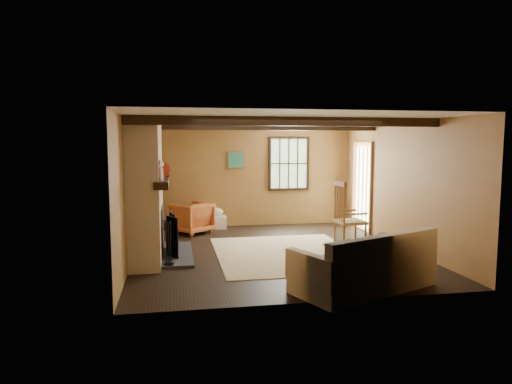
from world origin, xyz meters
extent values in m
plane|color=black|center=(0.00, 0.00, 0.00)|extent=(5.50, 5.50, 0.00)
cube|color=#9D6737|center=(0.00, 2.75, 1.20)|extent=(5.00, 0.02, 2.40)
cube|color=#9D6737|center=(0.00, -2.75, 1.20)|extent=(5.00, 0.02, 2.40)
cube|color=#9D6737|center=(-2.50, 0.00, 1.20)|extent=(0.02, 5.50, 2.40)
cube|color=#9D6737|center=(2.50, 0.00, 1.20)|extent=(0.02, 5.50, 2.40)
cube|color=silver|center=(0.00, 0.00, 2.40)|extent=(5.00, 5.50, 0.02)
cube|color=black|center=(0.00, -1.20, 2.33)|extent=(5.00, 0.12, 0.14)
cube|color=black|center=(0.00, 1.20, 2.33)|extent=(5.00, 0.12, 0.14)
cube|color=black|center=(1.00, 2.72, 1.50)|extent=(1.02, 0.06, 1.32)
cube|color=#BADBA8|center=(1.00, 2.75, 1.50)|extent=(0.90, 0.01, 1.20)
cube|color=black|center=(1.00, 2.73, 1.50)|extent=(0.90, 0.03, 0.02)
cube|color=brown|center=(2.47, 1.70, 1.00)|extent=(0.06, 1.00, 2.06)
cube|color=#BADBA8|center=(2.50, 1.70, 1.00)|extent=(0.01, 0.80, 1.85)
cube|color=brown|center=(-0.30, 2.72, 1.60)|extent=(0.42, 0.03, 0.42)
cube|color=#26746C|center=(-0.30, 2.71, 1.60)|extent=(0.36, 0.01, 0.36)
cube|color=#AB6842|center=(-2.25, 0.00, 1.20)|extent=(0.50, 2.20, 2.40)
cube|color=black|center=(-2.18, 0.00, 0.45)|extent=(0.38, 1.00, 0.85)
cube|color=#36363B|center=(-1.75, 0.00, 0.03)|extent=(0.55, 1.80, 0.05)
cube|color=black|center=(-1.97, 0.00, 1.35)|extent=(0.22, 2.30, 0.12)
cube|color=black|center=(-1.82, -0.30, 0.40)|extent=(0.20, 0.31, 0.70)
cube|color=black|center=(-1.82, 0.06, 0.40)|extent=(0.10, 0.35, 0.70)
cube|color=black|center=(-1.82, 0.42, 0.40)|extent=(0.05, 0.35, 0.70)
cylinder|color=black|center=(-1.88, -0.79, 0.06)|extent=(0.17, 0.17, 0.02)
cylinder|color=black|center=(-1.91, -0.83, 0.40)|extent=(0.02, 0.02, 0.70)
cylinder|color=black|center=(-1.88, -0.79, 0.40)|extent=(0.02, 0.02, 0.70)
cylinder|color=black|center=(-1.85, -0.76, 0.40)|extent=(0.02, 0.02, 0.70)
cylinder|color=silver|center=(-1.98, -0.92, 1.51)|extent=(0.09, 0.09, 0.21)
sphere|color=silver|center=(-1.98, -0.92, 1.68)|extent=(0.11, 0.11, 0.11)
cylinder|color=red|center=(-1.98, -0.30, 1.55)|extent=(0.29, 0.05, 0.29)
cube|color=black|center=(-1.98, 0.02, 1.47)|extent=(0.24, 0.17, 0.12)
cylinder|color=black|center=(-1.98, 0.37, 1.46)|extent=(0.08, 0.08, 0.11)
cylinder|color=black|center=(-1.98, 0.49, 1.45)|extent=(0.07, 0.07, 0.08)
cube|color=tan|center=(0.20, -0.20, 0.00)|extent=(2.50, 3.00, 0.01)
cube|color=#A18C4E|center=(1.54, 0.08, 0.49)|extent=(0.53, 0.55, 0.05)
cube|color=brown|center=(1.32, 0.07, 1.23)|extent=(0.08, 0.51, 0.09)
cylinder|color=brown|center=(1.77, -0.13, 0.25)|extent=(0.04, 0.04, 0.48)
cylinder|color=brown|center=(1.75, 0.30, 0.25)|extent=(0.04, 0.04, 0.48)
cylinder|color=brown|center=(1.33, -0.15, 0.25)|extent=(0.04, 0.04, 0.48)
cylinder|color=brown|center=(1.31, 0.29, 0.25)|extent=(0.04, 0.04, 0.48)
cylinder|color=brown|center=(1.33, -0.15, 0.88)|extent=(0.04, 0.04, 0.82)
cylinder|color=brown|center=(1.31, 0.29, 0.88)|extent=(0.04, 0.04, 0.82)
cylinder|color=brown|center=(1.33, -0.04, 0.86)|extent=(0.02, 0.02, 0.68)
cylinder|color=brown|center=(1.32, 0.07, 0.86)|extent=(0.02, 0.02, 0.68)
cylinder|color=brown|center=(1.32, 0.18, 0.86)|extent=(0.02, 0.02, 0.68)
cube|color=brown|center=(1.55, -0.17, 0.68)|extent=(0.46, 0.06, 0.03)
cube|color=brown|center=(1.53, 0.32, 0.68)|extent=(0.46, 0.06, 0.03)
cube|color=brown|center=(1.55, -0.14, 0.02)|extent=(0.93, 0.08, 0.03)
cube|color=brown|center=(1.53, 0.30, 0.02)|extent=(0.93, 0.08, 0.03)
cube|color=beige|center=(0.76, -2.35, 0.22)|extent=(2.16, 1.59, 0.43)
cube|color=beige|center=(0.91, -2.69, 0.54)|extent=(1.87, 0.91, 0.54)
cube|color=beige|center=(-0.10, -2.71, 0.41)|extent=(0.47, 0.87, 0.39)
cube|color=beige|center=(1.62, -1.98, 0.41)|extent=(0.47, 0.87, 0.39)
ellipsoid|color=beige|center=(1.17, -2.06, 0.54)|extent=(0.38, 0.25, 0.35)
cylinder|color=brown|center=(-2.03, 2.46, 0.06)|extent=(0.39, 0.12, 0.12)
cylinder|color=brown|center=(-1.91, 2.46, 0.06)|extent=(0.39, 0.12, 0.12)
cylinder|color=brown|center=(-1.78, 2.46, 0.06)|extent=(0.39, 0.12, 0.12)
cylinder|color=brown|center=(-2.03, 2.46, 0.17)|extent=(0.39, 0.12, 0.12)
cylinder|color=brown|center=(-1.91, 2.46, 0.17)|extent=(0.39, 0.12, 0.12)
cylinder|color=brown|center=(-1.78, 2.46, 0.17)|extent=(0.39, 0.12, 0.12)
cube|color=white|center=(-0.84, 2.49, 0.15)|extent=(0.50, 0.39, 0.30)
ellipsoid|color=beige|center=(-0.84, 2.49, 0.39)|extent=(0.43, 0.38, 0.19)
imported|color=#BF6026|center=(-1.40, 2.00, 0.34)|extent=(1.05, 1.05, 0.69)
camera|label=1|loc=(-1.78, -8.09, 1.99)|focal=32.00mm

